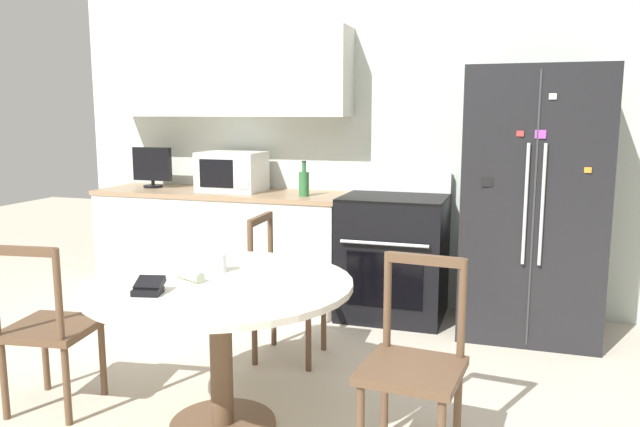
% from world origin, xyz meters
% --- Properties ---
extents(back_wall, '(5.20, 0.44, 2.60)m').
position_xyz_m(back_wall, '(-0.30, 2.59, 1.44)').
color(back_wall, silver).
rests_on(back_wall, ground_plane).
extents(kitchen_counter, '(2.09, 0.64, 0.90)m').
position_xyz_m(kitchen_counter, '(-1.17, 2.29, 0.45)').
color(kitchen_counter, silver).
rests_on(kitchen_counter, ground_plane).
extents(refrigerator, '(0.91, 0.77, 1.83)m').
position_xyz_m(refrigerator, '(1.23, 2.21, 0.92)').
color(refrigerator, black).
rests_on(refrigerator, ground_plane).
extents(oven_range, '(0.76, 0.68, 1.08)m').
position_xyz_m(oven_range, '(0.26, 2.26, 0.47)').
color(oven_range, black).
rests_on(oven_range, ground_plane).
extents(microwave, '(0.50, 0.39, 0.32)m').
position_xyz_m(microwave, '(-1.09, 2.32, 1.06)').
color(microwave, white).
rests_on(microwave, kitchen_counter).
extents(countertop_tv, '(0.35, 0.16, 0.34)m').
position_xyz_m(countertop_tv, '(-1.84, 2.33, 1.08)').
color(countertop_tv, black).
rests_on(countertop_tv, kitchen_counter).
extents(counter_bottle, '(0.08, 0.08, 0.27)m').
position_xyz_m(counter_bottle, '(-0.42, 2.20, 1.00)').
color(counter_bottle, '#2D6B38').
rests_on(counter_bottle, kitchen_counter).
extents(dining_table, '(1.28, 1.28, 0.74)m').
position_xyz_m(dining_table, '(-0.19, 0.32, 0.61)').
color(dining_table, beige).
rests_on(dining_table, ground_plane).
extents(dining_chair_right, '(0.46, 0.46, 0.90)m').
position_xyz_m(dining_chair_right, '(0.74, 0.31, 0.43)').
color(dining_chair_right, brown).
rests_on(dining_chair_right, ground_plane).
extents(dining_chair_far, '(0.44, 0.44, 0.90)m').
position_xyz_m(dining_chair_far, '(-0.22, 1.25, 0.43)').
color(dining_chair_far, brown).
rests_on(dining_chair_far, ground_plane).
extents(dining_chair_left, '(0.47, 0.47, 0.90)m').
position_xyz_m(dining_chair_left, '(-1.12, 0.22, 0.43)').
color(dining_chair_left, brown).
rests_on(dining_chair_left, ground_plane).
extents(candle_glass, '(0.08, 0.08, 0.09)m').
position_xyz_m(candle_glass, '(-0.27, 0.47, 0.78)').
color(candle_glass, silver).
rests_on(candle_glass, dining_table).
extents(folded_napkin, '(0.19, 0.12, 0.05)m').
position_xyz_m(folded_napkin, '(-0.34, 0.29, 0.77)').
color(folded_napkin, beige).
rests_on(folded_napkin, dining_table).
extents(wallet, '(0.14, 0.15, 0.07)m').
position_xyz_m(wallet, '(-0.39, 0.04, 0.77)').
color(wallet, black).
rests_on(wallet, dining_table).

